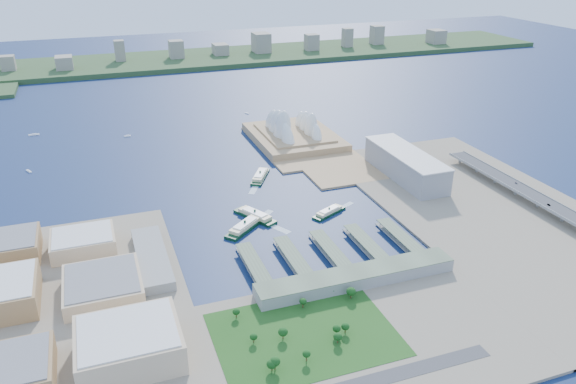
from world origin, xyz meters
name	(u,v)px	position (x,y,z in m)	size (l,w,h in m)	color
ground	(293,226)	(0.00, 0.00, 0.00)	(3000.00, 3000.00, 0.00)	#0D1A3E
west_land	(65,324)	(-250.00, -105.00, 1.50)	(220.00, 390.00, 3.00)	gray
south_land	(379,334)	(0.00, -210.00, 1.50)	(720.00, 180.00, 3.00)	gray
east_land	(492,212)	(240.00, -50.00, 1.50)	(240.00, 500.00, 3.00)	gray
peninsula	(300,144)	(107.50, 260.00, 1.50)	(135.00, 220.00, 3.00)	#A6845A
far_shore	(165,61)	(0.00, 980.00, 6.00)	(2200.00, 260.00, 12.00)	#2D4926
opera_house	(294,122)	(105.00, 280.00, 32.00)	(134.00, 180.00, 58.00)	white
toaster_building	(406,165)	(195.00, 80.00, 20.50)	(45.00, 155.00, 35.00)	gray
expressway	(538,202)	(300.00, -60.00, 8.93)	(26.00, 340.00, 11.85)	gray
west_buildings	(62,288)	(-250.00, -70.00, 16.50)	(200.00, 280.00, 27.00)	#99764C
ferry_wharves	(330,251)	(14.00, -75.00, 4.65)	(184.00, 90.00, 9.30)	#516149
terminal_building	(356,277)	(15.00, -135.00, 9.00)	(200.00, 28.00, 12.00)	gray
park	(305,326)	(-60.00, -190.00, 11.00)	(150.00, 110.00, 16.00)	#194714
far_skyline	(165,50)	(0.00, 960.00, 39.50)	(1900.00, 140.00, 55.00)	gray
ferry_a	(255,214)	(-35.78, 34.87, 5.67)	(15.27, 59.98, 11.34)	black
ferry_b	(260,175)	(6.20, 148.98, 5.53)	(14.90, 58.52, 11.07)	black
ferry_c	(245,225)	(-54.77, 11.23, 5.79)	(15.60, 61.29, 11.59)	black
ferry_d	(329,211)	(51.91, 14.26, 4.66)	(12.56, 49.34, 9.33)	black
boat_a	(29,171)	(-299.14, 283.83, 1.23)	(3.18, 12.73, 2.46)	white
boat_b	(128,136)	(-151.43, 395.26, 1.45)	(3.77, 10.77, 2.91)	white
boat_c	(301,114)	(169.89, 418.07, 1.42)	(3.68, 12.61, 2.84)	white
boat_d	(34,135)	(-300.35, 456.37, 1.45)	(3.75, 17.15, 2.89)	white
boat_e	(247,113)	(75.10, 457.15, 1.15)	(2.98, 9.37, 2.30)	white
car_b	(549,205)	(296.00, -80.31, 15.58)	(1.55, 4.44, 1.46)	slate
car_c	(516,183)	(304.00, -14.29, 15.47)	(1.74, 4.28, 1.24)	slate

